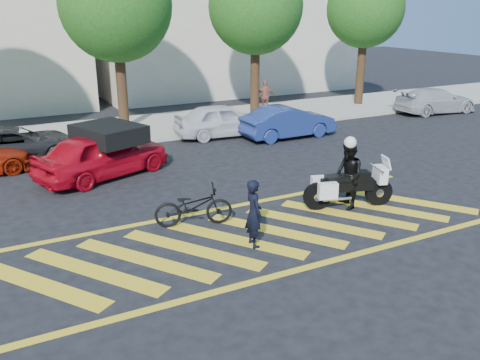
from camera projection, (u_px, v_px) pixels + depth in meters
name	position (u px, v px, depth m)	size (l,w,h in m)	color
ground	(258.00, 235.00, 12.22)	(90.00, 90.00, 0.00)	black
sidewalk	(125.00, 130.00, 22.29)	(60.00, 5.00, 0.15)	#9E998E
crosswalk	(256.00, 235.00, 12.21)	(12.33, 4.00, 0.01)	gold
building_right	(221.00, 1.00, 32.00)	(16.00, 8.00, 11.00)	beige
tree_center	(119.00, 9.00, 20.77)	(4.60, 4.60, 7.56)	black
tree_right	(257.00, 10.00, 23.60)	(4.40, 4.40, 7.41)	black
tree_far_right	(366.00, 12.00, 26.45)	(4.00, 4.00, 7.10)	black
officer_bike	(254.00, 213.00, 11.43)	(0.58, 0.38, 1.59)	black
bicycle	(193.00, 206.00, 12.60)	(0.68, 1.94, 1.02)	black
police_motorcycle	(347.00, 186.00, 13.71)	(2.46, 1.17, 1.11)	black
officer_moto	(348.00, 175.00, 13.59)	(0.89, 0.70, 1.84)	black
red_convertible	(103.00, 154.00, 16.16)	(1.76, 4.36, 1.49)	#B60818
parked_mid_left	(15.00, 145.00, 17.77)	(2.05, 4.44, 1.23)	black
parked_mid_right	(223.00, 120.00, 21.23)	(1.64, 4.07, 1.39)	silver
parked_right	(288.00, 122.00, 21.07)	(1.40, 4.02, 1.32)	navy
parked_far_right	(436.00, 101.00, 26.00)	(1.77, 4.36, 1.27)	#A4A8AC
pedestrian_right	(265.00, 97.00, 25.22)	(0.95, 0.39, 1.62)	#A05D48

